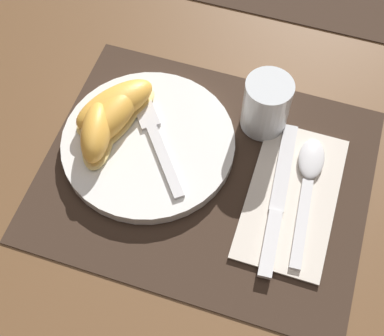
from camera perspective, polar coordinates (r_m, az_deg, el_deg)
The scene contains 11 objects.
ground_plane at distance 0.70m, azimuth 1.44°, elevation -0.67°, with size 3.00×3.00×0.00m, color brown.
placemat at distance 0.70m, azimuth 1.45°, elevation -0.59°, with size 0.42×0.34×0.00m.
plate at distance 0.71m, azimuth -4.66°, elevation 2.66°, with size 0.23×0.23×0.02m.
juice_glass at distance 0.72m, azimuth 7.88°, elevation 6.44°, with size 0.06×0.06×0.08m.
napkin at distance 0.69m, azimuth 10.54°, elevation -3.33°, with size 0.11×0.21×0.00m.
knife at distance 0.68m, azimuth 9.15°, elevation -3.38°, with size 0.03×0.22×0.01m.
spoon at distance 0.70m, azimuth 12.37°, elevation -0.74°, with size 0.04×0.19×0.01m.
fork at distance 0.71m, azimuth -4.16°, elevation 3.91°, with size 0.13×0.15×0.00m.
citrus_wedge_0 at distance 0.72m, azimuth -8.20°, elevation 6.60°, with size 0.11×0.13×0.04m.
citrus_wedge_1 at distance 0.71m, azimuth -8.52°, elevation 5.49°, with size 0.08×0.12×0.04m.
citrus_wedge_2 at distance 0.70m, azimuth -10.13°, elevation 3.73°, with size 0.06×0.10×0.04m.
Camera 1 is at (0.09, -0.33, 0.61)m, focal length 50.00 mm.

